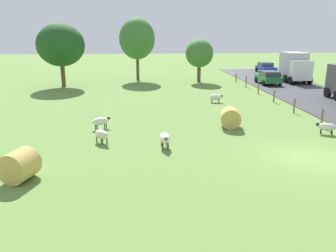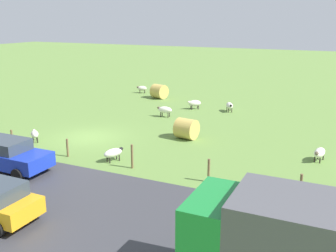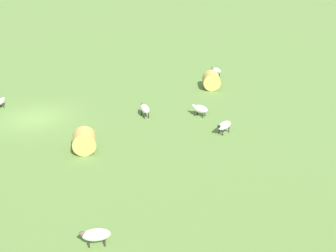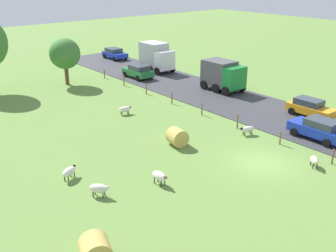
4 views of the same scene
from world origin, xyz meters
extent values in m
plane|color=olive|center=(0.00, 0.00, 0.00)|extent=(160.00, 160.00, 0.00)
cube|color=#38383D|center=(8.63, 0.00, 0.03)|extent=(8.00, 80.00, 0.06)
ellipsoid|color=silver|center=(-10.95, 6.11, 0.52)|extent=(1.25, 0.98, 0.49)
ellipsoid|color=black|center=(-10.47, 6.37, 0.63)|extent=(0.31, 0.28, 0.20)
cylinder|color=#2D2823|center=(-10.73, 6.38, 0.17)|extent=(0.07, 0.07, 0.34)
cylinder|color=#2D2823|center=(-10.60, 6.14, 0.17)|extent=(0.07, 0.07, 0.34)
cylinder|color=#2D2823|center=(-11.29, 6.07, 0.17)|extent=(0.07, 0.07, 0.34)
cylinder|color=#2D2823|center=(-11.16, 5.84, 0.17)|extent=(0.07, 0.07, 0.34)
ellipsoid|color=silver|center=(2.23, -2.56, 0.50)|extent=(0.96, 0.99, 0.45)
ellipsoid|color=silver|center=(1.93, -2.89, 0.60)|extent=(0.31, 0.31, 0.20)
cylinder|color=#2D2823|center=(2.15, -2.83, 0.16)|extent=(0.07, 0.07, 0.33)
cylinder|color=#2D2823|center=(1.97, -2.67, 0.16)|extent=(0.07, 0.07, 0.33)
cylinder|color=#2D2823|center=(2.49, -2.46, 0.16)|extent=(0.07, 0.07, 0.33)
cylinder|color=#2D2823|center=(2.31, -2.29, 0.16)|extent=(0.07, 0.07, 0.33)
ellipsoid|color=silver|center=(-1.68, 13.91, 0.48)|extent=(1.21, 0.72, 0.51)
ellipsoid|color=brown|center=(-1.15, 13.80, 0.59)|extent=(0.29, 0.23, 0.20)
cylinder|color=#2D2823|center=(-1.35, 13.98, 0.15)|extent=(0.07, 0.07, 0.29)
cylinder|color=#2D2823|center=(-1.40, 13.71, 0.15)|extent=(0.07, 0.07, 0.29)
cylinder|color=#2D2823|center=(-1.96, 14.10, 0.15)|extent=(0.07, 0.07, 0.29)
cylinder|color=#2D2823|center=(-2.01, 13.83, 0.15)|extent=(0.07, 0.07, 0.29)
ellipsoid|color=silver|center=(-7.04, 2.06, 0.57)|extent=(0.58, 1.16, 0.52)
ellipsoid|color=brown|center=(-7.01, 1.52, 0.69)|extent=(0.19, 0.27, 0.20)
cylinder|color=#2D2823|center=(-6.88, 1.75, 0.19)|extent=(0.07, 0.07, 0.38)
cylinder|color=#2D2823|center=(-7.17, 1.74, 0.19)|extent=(0.07, 0.07, 0.38)
cylinder|color=#2D2823|center=(-6.91, 2.38, 0.19)|extent=(0.07, 0.07, 0.38)
cylinder|color=#2D2823|center=(-7.20, 2.37, 0.19)|extent=(0.07, 0.07, 0.38)
ellipsoid|color=silver|center=(-10.58, 3.17, 0.52)|extent=(1.09, 1.17, 0.53)
ellipsoid|color=silver|center=(-10.25, 2.77, 0.64)|extent=(0.30, 0.32, 0.20)
cylinder|color=#2D2823|center=(-10.28, 3.03, 0.16)|extent=(0.07, 0.07, 0.32)
cylinder|color=#2D2823|center=(-10.50, 2.84, 0.16)|extent=(0.07, 0.07, 0.32)
cylinder|color=#2D2823|center=(-10.65, 3.49, 0.16)|extent=(0.07, 0.07, 0.32)
cylinder|color=#2D2823|center=(-10.88, 3.30, 0.16)|extent=(0.07, 0.07, 0.32)
ellipsoid|color=silver|center=(3.11, 3.80, 0.48)|extent=(1.21, 0.87, 0.47)
ellipsoid|color=black|center=(2.62, 4.00, 0.59)|extent=(0.31, 0.27, 0.20)
cylinder|color=#2D2823|center=(2.78, 3.80, 0.15)|extent=(0.07, 0.07, 0.31)
cylinder|color=#2D2823|center=(2.88, 4.03, 0.15)|extent=(0.07, 0.07, 0.31)
cylinder|color=#2D2823|center=(3.35, 3.56, 0.15)|extent=(0.07, 0.07, 0.31)
cylinder|color=#2D2823|center=(3.45, 3.79, 0.15)|extent=(0.07, 0.07, 0.31)
cylinder|color=tan|center=(-13.51, -1.65, 0.67)|extent=(1.68, 1.64, 1.35)
cylinder|color=tan|center=(-2.45, 5.78, 0.66)|extent=(1.49, 1.43, 1.31)
cylinder|color=brown|center=(-1.08, 26.43, 1.12)|extent=(0.43, 0.43, 2.24)
ellipsoid|color=#3D7533|center=(-1.08, 26.43, 3.51)|extent=(3.38, 3.38, 3.38)
cylinder|color=brown|center=(3.54, -3.10, 0.53)|extent=(0.12, 0.12, 1.05)
cylinder|color=brown|center=(3.54, 1.07, 0.52)|extent=(0.12, 0.12, 1.04)
cylinder|color=brown|center=(3.54, 5.24, 0.64)|extent=(0.12, 0.12, 1.28)
cylinder|color=brown|center=(3.54, 9.41, 0.58)|extent=(0.12, 0.12, 1.15)
cylinder|color=brown|center=(3.54, 13.58, 0.56)|extent=(0.12, 0.12, 1.12)
cylinder|color=brown|center=(3.54, 17.75, 0.55)|extent=(0.12, 0.12, 1.10)
cylinder|color=brown|center=(3.54, 21.91, 0.63)|extent=(0.12, 0.12, 1.27)
cylinder|color=brown|center=(3.54, 26.08, 0.53)|extent=(0.12, 0.12, 1.05)
cube|color=white|center=(10.44, 23.19, 1.69)|extent=(2.36, 1.20, 2.30)
cube|color=#B2B2B7|center=(10.44, 25.41, 2.08)|extent=(2.36, 3.25, 3.09)
cylinder|color=black|center=(11.62, 23.19, 0.54)|extent=(0.30, 0.96, 0.96)
cylinder|color=black|center=(9.26, 23.19, 0.54)|extent=(0.30, 0.96, 0.96)
cylinder|color=black|center=(11.62, 24.60, 0.54)|extent=(0.30, 0.96, 0.96)
cylinder|color=black|center=(9.26, 24.60, 0.54)|extent=(0.30, 0.96, 0.96)
cylinder|color=black|center=(11.62, 26.38, 0.54)|extent=(0.30, 0.96, 0.96)
cylinder|color=black|center=(9.26, 26.38, 0.54)|extent=(0.30, 0.96, 0.96)
cube|color=#197F33|center=(10.62, 11.98, 1.69)|extent=(2.46, 1.20, 2.30)
cube|color=#4C4C51|center=(10.62, 14.19, 1.86)|extent=(2.46, 3.22, 2.63)
cylinder|color=black|center=(11.85, 11.98, 0.54)|extent=(0.30, 0.96, 0.96)
cylinder|color=black|center=(9.39, 11.98, 0.54)|extent=(0.30, 0.96, 0.96)
cylinder|color=black|center=(11.85, 13.39, 0.54)|extent=(0.30, 0.96, 0.96)
cylinder|color=black|center=(9.39, 13.39, 0.54)|extent=(0.30, 0.96, 0.96)
cylinder|color=black|center=(11.85, 15.16, 0.54)|extent=(0.30, 0.96, 0.96)
cylinder|color=black|center=(9.39, 15.16, 0.54)|extent=(0.30, 0.96, 0.96)
cube|color=orange|center=(10.57, 2.98, 0.71)|extent=(1.71, 4.13, 0.65)
cube|color=#333D47|center=(10.57, 3.29, 1.31)|extent=(1.51, 2.27, 0.56)
cylinder|color=black|center=(11.42, 1.64, 0.38)|extent=(0.22, 0.64, 0.64)
cylinder|color=black|center=(9.71, 1.64, 0.38)|extent=(0.22, 0.64, 0.64)
cylinder|color=black|center=(11.42, 4.32, 0.38)|extent=(0.22, 0.64, 0.64)
cylinder|color=black|center=(9.71, 4.32, 0.38)|extent=(0.22, 0.64, 0.64)
cube|color=#1933B2|center=(6.55, -0.09, 0.74)|extent=(1.85, 4.23, 0.72)
cube|color=#333D47|center=(6.55, -0.41, 1.38)|extent=(1.63, 2.33, 0.56)
cylinder|color=black|center=(5.62, 1.29, 0.38)|extent=(0.22, 0.64, 0.64)
cylinder|color=black|center=(7.48, 1.29, 0.38)|extent=(0.22, 0.64, 0.64)
cylinder|color=black|center=(5.62, -1.47, 0.38)|extent=(0.22, 0.64, 0.64)
cube|color=#237238|center=(6.75, 23.73, 0.72)|extent=(1.96, 4.04, 0.68)
cube|color=#333D47|center=(6.75, 23.42, 1.34)|extent=(1.73, 2.22, 0.56)
cylinder|color=black|center=(5.76, 25.04, 0.38)|extent=(0.22, 0.64, 0.64)
cylinder|color=black|center=(7.73, 25.04, 0.38)|extent=(0.22, 0.64, 0.64)
cylinder|color=black|center=(5.76, 22.41, 0.38)|extent=(0.22, 0.64, 0.64)
cylinder|color=black|center=(7.73, 22.41, 0.38)|extent=(0.22, 0.64, 0.64)
cube|color=#1933B2|center=(10.46, 34.69, 0.69)|extent=(1.98, 3.98, 0.62)
cube|color=#333D47|center=(10.46, 34.99, 1.28)|extent=(1.74, 2.19, 0.56)
cylinder|color=black|center=(11.45, 33.40, 0.38)|extent=(0.22, 0.64, 0.64)
cylinder|color=black|center=(9.47, 33.40, 0.38)|extent=(0.22, 0.64, 0.64)
cylinder|color=black|center=(11.45, 35.98, 0.38)|extent=(0.22, 0.64, 0.64)
cylinder|color=black|center=(9.47, 35.98, 0.38)|extent=(0.22, 0.64, 0.64)
camera|label=1|loc=(-8.28, -15.66, 6.23)|focal=36.61mm
camera|label=2|loc=(20.12, 15.06, 7.54)|focal=42.24mm
camera|label=3|loc=(0.03, 27.82, 11.46)|focal=46.21mm
camera|label=4|loc=(-20.16, -14.75, 12.11)|focal=42.93mm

